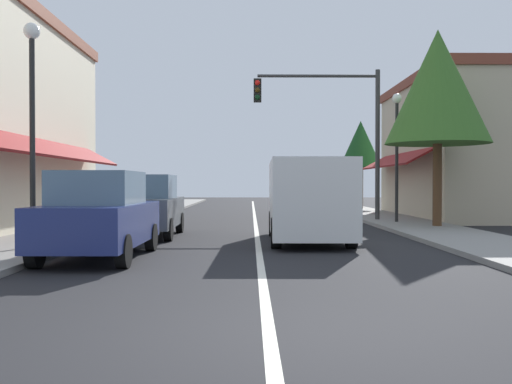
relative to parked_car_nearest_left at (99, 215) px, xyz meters
The scene contains 13 objects.
ground_plane 12.43m from the parked_car_nearest_left, 74.85° to the left, with size 80.00×80.00×0.00m, color black.
sidewalk_left 12.21m from the parked_car_nearest_left, 100.70° to the left, with size 2.60×56.00×0.12m, color gray.
sidewalk_right 14.84m from the parked_car_nearest_left, 53.86° to the left, with size 2.60×56.00×0.12m, color gray.
lane_center_stripe 12.43m from the parked_car_nearest_left, 74.85° to the left, with size 0.14×52.00×0.01m, color silver.
storefront_right_block 18.57m from the parked_car_nearest_left, 49.25° to the left, with size 5.32×10.20×6.19m.
parked_car_nearest_left is the anchor object (origin of this frame).
parked_car_second_left 4.85m from the parked_car_nearest_left, 89.10° to the left, with size 1.82×4.12×1.77m.
van_in_lane 5.71m from the parked_car_nearest_left, 36.91° to the left, with size 2.07×5.21×2.12m.
traffic_signal_mast_arm 12.98m from the parked_car_nearest_left, 59.50° to the left, with size 4.96×0.50×5.99m.
street_lamp_left_near 3.26m from the parked_car_nearest_left, 147.52° to the left, with size 0.36×0.36×5.06m.
street_lamp_right_mid 12.91m from the parked_car_nearest_left, 48.35° to the left, with size 0.36×0.36×4.83m.
tree_right_near 12.46m from the parked_car_nearest_left, 38.67° to the left, with size 3.44×3.44×6.63m.
tree_right_far 23.40m from the parked_car_nearest_left, 66.22° to the left, with size 2.41×2.41×5.12m.
Camera 1 is at (-0.19, -5.57, 1.52)m, focal length 40.34 mm.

